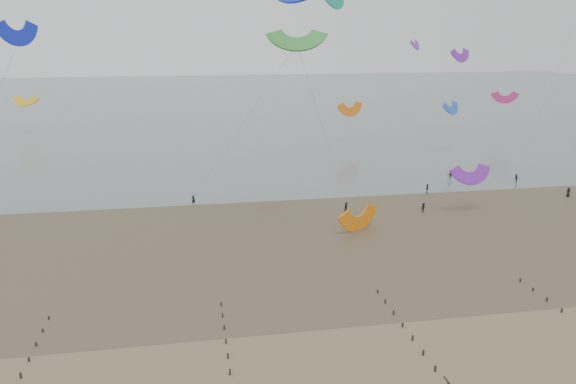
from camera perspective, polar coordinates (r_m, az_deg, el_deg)
The scene contains 6 objects.
ground at distance 55.54m, azimuth 9.14°, elevation -15.80°, with size 500.00×500.00×0.00m, color brown.
sea_and_shore at distance 84.88m, azimuth -0.99°, elevation -4.02°, with size 500.00×665.00×0.03m.
kitesurfer_lead at distance 99.03m, azimuth -9.59°, elevation -0.78°, with size 0.62×0.41×1.70m, color black.
kitesurfers at distance 106.13m, azimuth 12.51°, elevation 0.19°, with size 109.59×20.76×1.87m.
grounded_kite at distance 86.36m, azimuth 7.18°, elevation -3.80°, with size 7.01×3.67×5.34m, color orange, non-canonical shape.
kites_airborne at distance 132.87m, azimuth -8.22°, elevation 12.62°, with size 245.90×108.35×41.69m.
Camera 1 is at (-16.39, -44.38, 29.11)m, focal length 35.00 mm.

